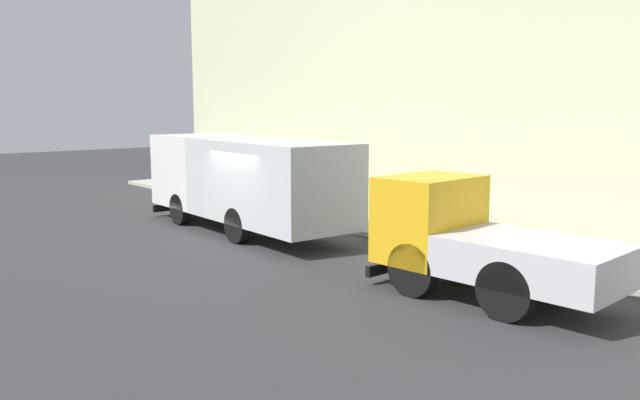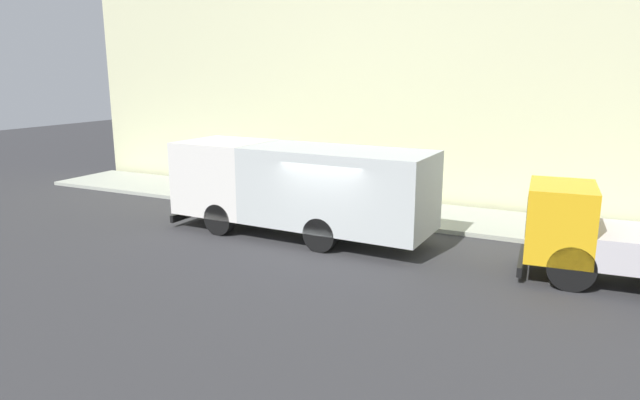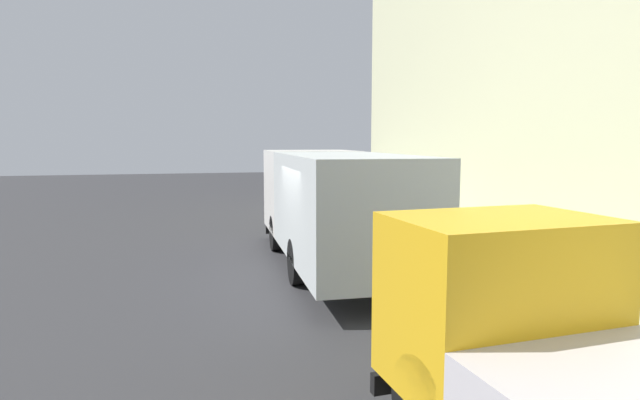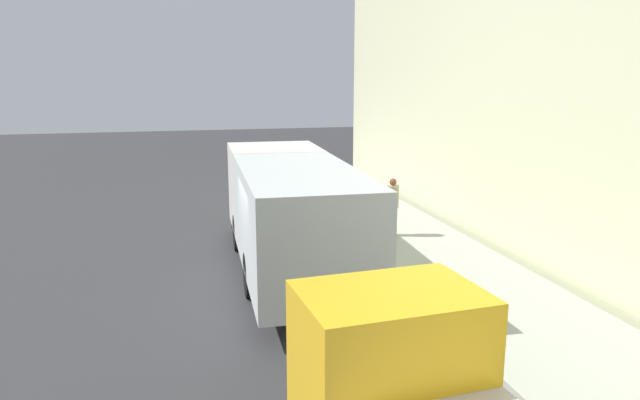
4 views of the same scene
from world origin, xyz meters
name	(u,v)px [view 3 (image 3 of 4)]	position (x,y,z in m)	size (l,w,h in m)	color
ground	(310,284)	(0.00, 0.00, 0.00)	(80.00, 80.00, 0.00)	#323234
sidewalk	(504,268)	(4.70, 0.00, 0.07)	(3.41, 30.00, 0.14)	#ABB0A2
building_facade	(598,14)	(6.91, 0.00, 6.01)	(0.50, 30.00, 12.01)	beige
large_utility_truck	(332,202)	(0.85, 1.37, 1.61)	(2.75, 8.35, 2.78)	white
small_flatbed_truck	(580,377)	(0.68, -7.15, 1.11)	(2.46, 4.97, 2.31)	yellow
pedestrian_walking	(425,209)	(4.29, 3.50, 1.04)	(0.44, 0.44, 1.70)	#48364C
traffic_cone_orange	(367,217)	(3.45, 6.32, 0.43)	(0.40, 0.40, 0.57)	orange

